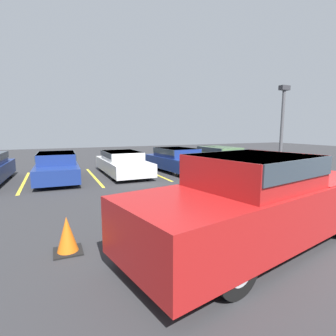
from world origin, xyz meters
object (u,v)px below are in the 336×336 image
pickup_truck (261,200)px  parked_sedan_b (57,166)px  light_post (283,117)px  parked_sedan_c (122,162)px  parked_sedan_d (177,159)px  parked_sedan_e (220,157)px  traffic_cone (67,236)px

pickup_truck → parked_sedan_b: 9.45m
pickup_truck → light_post: size_ratio=1.19×
parked_sedan_c → parked_sedan_d: bearing=83.3°
parked_sedan_e → light_post: bearing=90.4°
parked_sedan_c → parked_sedan_e: bearing=89.0°
parked_sedan_c → parked_sedan_d: (2.92, -0.29, 0.05)m
pickup_truck → parked_sedan_e: pickup_truck is taller
pickup_truck → traffic_cone: 3.78m
pickup_truck → parked_sedan_e: size_ratio=1.26×
parked_sedan_e → traffic_cone: bearing=-50.8°
light_post → traffic_cone: bearing=-149.8°
pickup_truck → parked_sedan_c: pickup_truck is taller
parked_sedan_e → traffic_cone: 11.94m
parked_sedan_b → parked_sedan_d: parked_sedan_d is taller
parked_sedan_b → light_post: size_ratio=0.89×
parked_sedan_d → light_post: (8.07, 0.54, 2.39)m
light_post → parked_sedan_d: bearing=-176.2°
pickup_truck → light_post: bearing=29.7°
parked_sedan_b → parked_sedan_e: (8.94, 0.29, 0.00)m
pickup_truck → light_post: (10.46, 9.28, 2.17)m
parked_sedan_d → traffic_cone: 9.67m
parked_sedan_c → light_post: size_ratio=0.94×
parked_sedan_b → parked_sedan_c: size_ratio=0.95×
parked_sedan_d → light_post: 8.44m
light_post → traffic_cone: (-14.02, -8.16, -2.74)m
traffic_cone → parked_sedan_c: bearing=69.0°
traffic_cone → pickup_truck: bearing=-17.5°
parked_sedan_c → traffic_cone: 8.47m
light_post → traffic_cone: size_ratio=7.44×
parked_sedan_b → parked_sedan_d: (5.96, -0.00, 0.02)m
parked_sedan_d → traffic_cone: parked_sedan_d is taller
parked_sedan_b → parked_sedan_c: parked_sedan_b is taller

